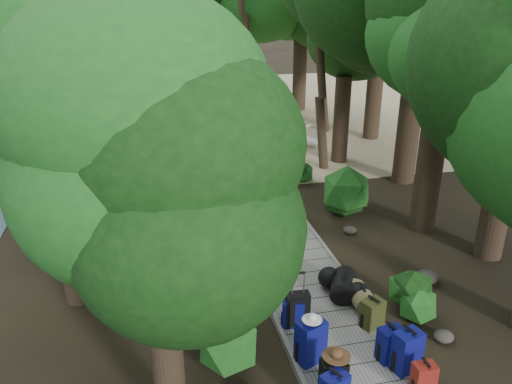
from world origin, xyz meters
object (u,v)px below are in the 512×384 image
object	(u,v)px
backpack_left_d	(293,311)
kayak	(158,139)
backpack_right_a	(424,378)
lone_suitcase_on_sand	(241,150)
suitcase_on_boardwalk	(297,309)
duffel_right_black	(343,285)
backpack_right_b	(407,349)
backpack_right_d	(373,312)
backpack_left_c	(311,339)
sun_lounger	(306,136)
backpack_right_c	(390,342)
duffel_right_khaki	(361,297)
backpack_left_b	(333,376)

from	to	relation	value
backpack_left_d	kayak	xyz separation A→B (m)	(-1.92, 13.10, -0.26)
backpack_right_a	lone_suitcase_on_sand	xyz separation A→B (m)	(-0.39, 12.48, -0.11)
suitcase_on_boardwalk	duffel_right_black	bearing A→B (deg)	35.16
backpack_left_d	backpack_right_b	bearing A→B (deg)	-30.98
backpack_right_a	backpack_right_d	distance (m)	1.74
duffel_right_black	backpack_right_d	bearing A→B (deg)	-54.54
backpack_left_c	duffel_right_black	bearing A→B (deg)	31.39
duffel_right_black	lone_suitcase_on_sand	world-z (taller)	lone_suitcase_on_sand
backpack_right_a	duffel_right_black	bearing A→B (deg)	94.66
backpack_left_c	sun_lounger	distance (m)	13.17
backpack_left_d	duffel_right_black	world-z (taller)	backpack_left_d
backpack_left_d	duffel_right_black	distance (m)	1.46
backpack_left_c	duffel_right_black	xyz separation A→B (m)	(1.27, 1.68, -0.19)
lone_suitcase_on_sand	kayak	xyz separation A→B (m)	(-3.00, 2.72, -0.15)
backpack_right_b	lone_suitcase_on_sand	xyz separation A→B (m)	(-0.40, 11.93, -0.21)
backpack_right_c	duffel_right_black	distance (m)	1.96
backpack_right_d	suitcase_on_boardwalk	distance (m)	1.40
sun_lounger	backpack_left_c	bearing A→B (deg)	-127.28
backpack_left_c	backpack_right_b	xyz separation A→B (m)	(1.47, -0.56, -0.03)
backpack_right_c	suitcase_on_boardwalk	size ratio (longest dim) A/B	1.00
backpack_left_d	duffel_right_black	bearing A→B (deg)	43.81
backpack_right_a	duffel_right_khaki	xyz separation A→B (m)	(0.02, 2.37, -0.09)
backpack_left_c	lone_suitcase_on_sand	xyz separation A→B (m)	(1.07, 11.37, -0.24)
backpack_left_b	sun_lounger	world-z (taller)	backpack_left_b
suitcase_on_boardwalk	backpack_right_d	bearing A→B (deg)	-9.45
backpack_left_d	backpack_right_c	size ratio (longest dim) A/B	0.90
duffel_right_black	lone_suitcase_on_sand	distance (m)	9.69
backpack_right_c	sun_lounger	xyz separation A→B (m)	(2.73, 12.80, -0.12)
backpack_left_d	backpack_right_a	world-z (taller)	backpack_left_d
backpack_right_a	duffel_right_black	world-z (taller)	backpack_right_a
backpack_right_c	sun_lounger	bearing A→B (deg)	66.84
duffel_right_khaki	backpack_right_a	bearing A→B (deg)	-89.18
suitcase_on_boardwalk	sun_lounger	distance (m)	12.23
suitcase_on_boardwalk	sun_lounger	size ratio (longest dim) A/B	0.35
backpack_left_d	suitcase_on_boardwalk	size ratio (longest dim) A/B	0.90
suitcase_on_boardwalk	lone_suitcase_on_sand	xyz separation A→B (m)	(1.01, 10.40, -0.15)
backpack_right_d	kayak	distance (m)	13.88
backpack_left_d	backpack_right_c	world-z (taller)	backpack_right_c
backpack_left_c	backpack_left_d	world-z (taller)	backpack_left_c
backpack_left_b	backpack_left_d	distance (m)	1.82
backpack_right_c	lone_suitcase_on_sand	bearing A→B (deg)	80.09
backpack_left_b	backpack_right_c	size ratio (longest dim) A/B	1.05
backpack_right_b	backpack_right_d	distance (m)	1.19
kayak	backpack_right_c	bearing A→B (deg)	-102.05
backpack_left_c	backpack_right_b	bearing A→B (deg)	-42.33
backpack_left_c	duffel_right_black	size ratio (longest dim) A/B	1.11
duffel_right_black	suitcase_on_boardwalk	xyz separation A→B (m)	(-1.21, -0.71, 0.10)
backpack_right_d	kayak	size ratio (longest dim) A/B	0.21
backpack_right_b	backpack_right_d	xyz separation A→B (m)	(-0.05, 1.19, -0.10)
duffel_right_khaki	suitcase_on_boardwalk	world-z (taller)	suitcase_on_boardwalk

